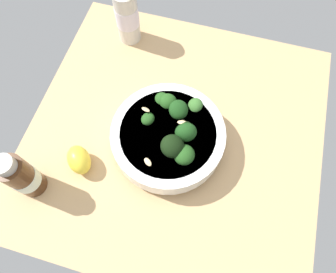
# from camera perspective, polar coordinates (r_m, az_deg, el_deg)

# --- Properties ---
(ground_plane) EXTENTS (0.63, 0.63, 0.03)m
(ground_plane) POSITION_cam_1_polar(r_m,az_deg,el_deg) (0.68, 1.27, 0.13)
(ground_plane) COLOR tan
(bowl_of_broccoli) EXTENTS (0.23, 0.23, 0.10)m
(bowl_of_broccoli) POSITION_cam_1_polar(r_m,az_deg,el_deg) (0.62, 0.21, 0.16)
(bowl_of_broccoli) COLOR white
(bowl_of_broccoli) RESTS_ON ground_plane
(lemon_wedge) EXTENTS (0.08, 0.07, 0.05)m
(lemon_wedge) POSITION_cam_1_polar(r_m,az_deg,el_deg) (0.64, -16.32, -4.21)
(lemon_wedge) COLOR yellow
(lemon_wedge) RESTS_ON ground_plane
(bottle_tall) EXTENTS (0.05, 0.05, 0.14)m
(bottle_tall) POSITION_cam_1_polar(r_m,az_deg,el_deg) (0.63, -25.69, -6.74)
(bottle_tall) COLOR #472814
(bottle_tall) RESTS_ON ground_plane
(bottle_short) EXTENTS (0.05, 0.05, 0.15)m
(bottle_short) POSITION_cam_1_polar(r_m,az_deg,el_deg) (0.76, -7.67, 21.48)
(bottle_short) COLOR beige
(bottle_short) RESTS_ON ground_plane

